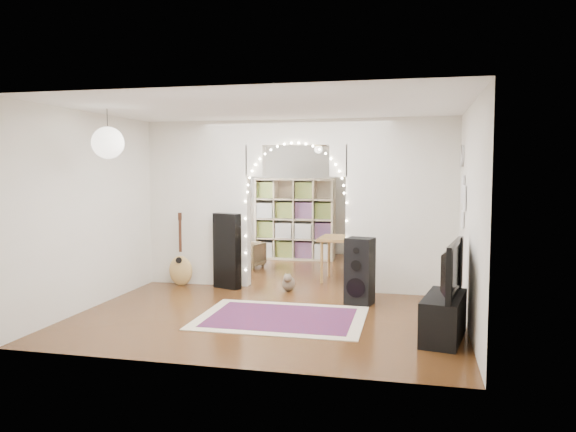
% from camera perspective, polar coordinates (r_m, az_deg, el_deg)
% --- Properties ---
extents(floor, '(7.50, 7.50, 0.00)m').
position_cam_1_polar(floor, '(9.17, 0.87, -7.29)').
color(floor, black).
rests_on(floor, ground).
extents(ceiling, '(5.00, 7.50, 0.02)m').
position_cam_1_polar(ceiling, '(9.00, 0.89, 9.76)').
color(ceiling, white).
rests_on(ceiling, wall_back).
extents(wall_back, '(5.00, 0.02, 2.70)m').
position_cam_1_polar(wall_back, '(12.67, 4.45, 2.21)').
color(wall_back, silver).
rests_on(wall_back, floor).
extents(wall_front, '(5.00, 0.02, 2.70)m').
position_cam_1_polar(wall_front, '(5.39, -7.53, -1.35)').
color(wall_front, silver).
rests_on(wall_front, floor).
extents(wall_left, '(0.02, 7.50, 2.70)m').
position_cam_1_polar(wall_left, '(9.82, -13.53, 1.33)').
color(wall_left, silver).
rests_on(wall_left, floor).
extents(wall_right, '(0.02, 7.50, 2.70)m').
position_cam_1_polar(wall_right, '(8.81, 16.99, 0.87)').
color(wall_right, silver).
rests_on(wall_right, floor).
extents(divider_wall, '(5.00, 0.20, 2.70)m').
position_cam_1_polar(divider_wall, '(8.98, 0.88, 1.63)').
color(divider_wall, silver).
rests_on(divider_wall, floor).
extents(fairy_lights, '(1.64, 0.04, 1.60)m').
position_cam_1_polar(fairy_lights, '(8.85, 0.70, 2.39)').
color(fairy_lights, '#FFEABF').
rests_on(fairy_lights, divider_wall).
extents(window, '(0.04, 1.20, 1.40)m').
position_cam_1_polar(window, '(11.44, -9.38, 2.63)').
color(window, white).
rests_on(window, wall_left).
extents(wall_clock, '(0.03, 0.31, 0.31)m').
position_cam_1_polar(wall_clock, '(8.19, 17.26, 5.83)').
color(wall_clock, white).
rests_on(wall_clock, wall_right).
extents(picture_frames, '(0.02, 0.50, 0.70)m').
position_cam_1_polar(picture_frames, '(7.80, 17.37, 1.48)').
color(picture_frames, white).
rests_on(picture_frames, wall_right).
extents(paper_lantern, '(0.40, 0.40, 0.40)m').
position_cam_1_polar(paper_lantern, '(7.42, -17.83, 7.10)').
color(paper_lantern, white).
rests_on(paper_lantern, ceiling).
extents(ceiling_fan, '(1.10, 1.10, 0.30)m').
position_cam_1_polar(ceiling_fan, '(10.94, 3.11, 7.30)').
color(ceiling_fan, gold).
rests_on(ceiling_fan, ceiling).
extents(area_rug, '(2.15, 1.63, 0.02)m').
position_cam_1_polar(area_rug, '(7.36, -0.68, -10.27)').
color(area_rug, maroon).
rests_on(area_rug, floor).
extents(guitar_case, '(0.49, 0.31, 1.21)m').
position_cam_1_polar(guitar_case, '(9.08, -6.21, -3.55)').
color(guitar_case, black).
rests_on(guitar_case, floor).
extents(acoustic_guitar, '(0.43, 0.28, 1.02)m').
position_cam_1_polar(acoustic_guitar, '(9.44, -10.86, -4.28)').
color(acoustic_guitar, tan).
rests_on(acoustic_guitar, floor).
extents(tabby_cat, '(0.24, 0.48, 0.32)m').
position_cam_1_polar(tabby_cat, '(8.91, 0.06, -6.81)').
color(tabby_cat, brown).
rests_on(tabby_cat, floor).
extents(floor_speaker, '(0.43, 0.40, 0.95)m').
position_cam_1_polar(floor_speaker, '(8.07, 7.29, -5.58)').
color(floor_speaker, black).
rests_on(floor_speaker, floor).
extents(media_console, '(0.57, 1.06, 0.50)m').
position_cam_1_polar(media_console, '(6.68, 15.52, -9.89)').
color(media_console, black).
rests_on(media_console, floor).
extents(tv, '(0.33, 1.08, 0.62)m').
position_cam_1_polar(tv, '(6.56, 15.63, -5.15)').
color(tv, black).
rests_on(tv, media_console).
extents(bookcase, '(1.69, 0.48, 1.72)m').
position_cam_1_polar(bookcase, '(11.92, 0.71, -0.30)').
color(bookcase, '#C3A98D').
rests_on(bookcase, floor).
extents(dining_table, '(1.23, 0.84, 0.76)m').
position_cam_1_polar(dining_table, '(9.66, 6.86, -2.61)').
color(dining_table, brown).
rests_on(dining_table, floor).
extents(flower_vase, '(0.19, 0.19, 0.19)m').
position_cam_1_polar(flower_vase, '(9.64, 6.87, -1.61)').
color(flower_vase, silver).
rests_on(flower_vase, dining_table).
extents(dining_chair_left, '(0.64, 0.65, 0.50)m').
position_cam_1_polar(dining_chair_left, '(10.98, -4.10, -3.96)').
color(dining_chair_left, brown).
rests_on(dining_chair_left, floor).
extents(dining_chair_right, '(0.59, 0.60, 0.55)m').
position_cam_1_polar(dining_chair_right, '(10.18, 9.17, -4.58)').
color(dining_chair_right, brown).
rests_on(dining_chair_right, floor).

